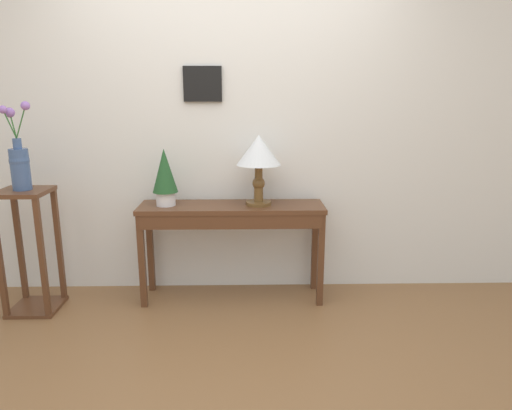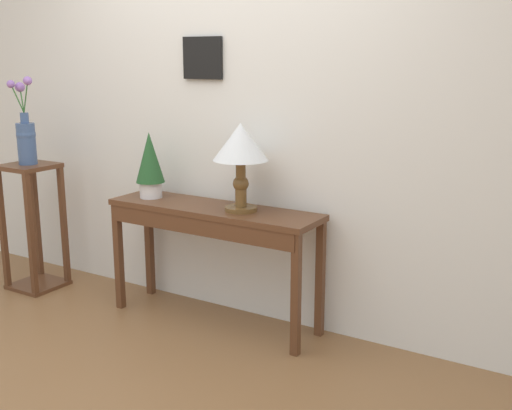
# 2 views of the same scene
# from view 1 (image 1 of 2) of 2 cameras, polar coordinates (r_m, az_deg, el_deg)

# --- Properties ---
(ground_plane) EXTENTS (12.00, 12.00, 0.01)m
(ground_plane) POSITION_cam_1_polar(r_m,az_deg,el_deg) (2.60, -4.19, -22.56)
(ground_plane) COLOR brown
(back_wall_with_art) EXTENTS (9.00, 0.13, 2.80)m
(back_wall_with_art) POSITION_cam_1_polar(r_m,az_deg,el_deg) (3.56, -3.40, 11.56)
(back_wall_with_art) COLOR silver
(back_wall_with_art) RESTS_ON ground
(console_table) EXTENTS (1.36, 0.36, 0.73)m
(console_table) POSITION_cam_1_polar(r_m,az_deg,el_deg) (3.38, -3.03, -1.80)
(console_table) COLOR #56331E
(console_table) RESTS_ON ground
(table_lamp) EXTENTS (0.32, 0.32, 0.51)m
(table_lamp) POSITION_cam_1_polar(r_m,az_deg,el_deg) (3.31, 0.33, 6.27)
(table_lamp) COLOR brown
(table_lamp) RESTS_ON console_table
(potted_plant_on_console) EXTENTS (0.18, 0.18, 0.42)m
(potted_plant_on_console) POSITION_cam_1_polar(r_m,az_deg,el_deg) (3.38, -11.26, 3.68)
(potted_plant_on_console) COLOR silver
(potted_plant_on_console) RESTS_ON console_table
(pedestal_stand_left) EXTENTS (0.33, 0.33, 0.89)m
(pedestal_stand_left) POSITION_cam_1_polar(r_m,az_deg,el_deg) (3.63, -26.19, -5.18)
(pedestal_stand_left) COLOR #56331E
(pedestal_stand_left) RESTS_ON ground
(flower_vase_tall) EXTENTS (0.19, 0.15, 0.59)m
(flower_vase_tall) POSITION_cam_1_polar(r_m,az_deg,el_deg) (3.49, -27.30, 4.87)
(flower_vase_tall) COLOR #3D5684
(flower_vase_tall) RESTS_ON pedestal_stand_left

